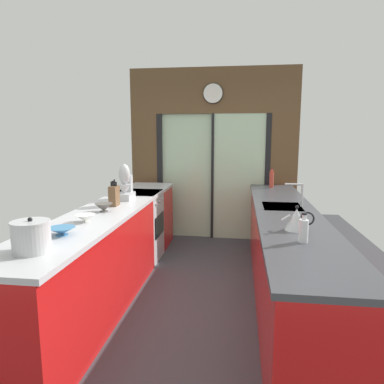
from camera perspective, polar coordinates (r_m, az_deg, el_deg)
The scene contains 15 objects.
ground_plane at distance 4.21m, azimuth 1.21°, elevation -14.34°, with size 5.04×7.60×0.02m, color #38383D.
back_wall_unit at distance 5.65m, azimuth 3.39°, elevation 7.73°, with size 2.64×0.12×2.70m.
left_counter_run at distance 3.82m, azimuth -13.49°, elevation -9.46°, with size 0.62×3.80×0.92m.
right_counter_run at distance 3.76m, azimuth 14.80°, elevation -9.82°, with size 0.62×3.80×0.92m.
sink_faucet at distance 3.88m, azimuth 16.88°, elevation 0.14°, with size 0.19×0.02×0.25m.
oven_range at distance 4.84m, azimuth -8.67°, elevation -5.45°, with size 0.60×0.60×0.92m.
mixing_bowl_near at distance 2.86m, azimuth -20.30°, elevation -5.92°, with size 0.20×0.20×0.06m.
mixing_bowl_mid at distance 3.22m, azimuth -16.86°, elevation -4.04°, with size 0.18×0.18×0.07m.
mixing_bowl_far at distance 3.59m, azimuth -14.08°, elevation -2.41°, with size 0.18×0.18×0.08m.
knife_block at distance 3.85m, azimuth -12.47°, elevation -0.58°, with size 0.08×0.14×0.29m.
stand_mixer at distance 4.19m, azimuth -10.74°, elevation 0.97°, with size 0.17×0.27×0.42m.
stock_pot at distance 2.52m, azimuth -24.53°, elevation -6.56°, with size 0.25×0.25×0.23m.
kettle at distance 2.93m, azimuth 16.54°, elevation -4.25°, with size 0.26×0.18×0.20m.
soap_bottle_near at distance 2.62m, azimuth 17.57°, elevation -5.90°, with size 0.07×0.07×0.21m.
soap_bottle_far at distance 5.21m, azimuth 12.74°, elevation 2.08°, with size 0.06×0.06×0.29m.
Camera 1 is at (0.44, -3.23, 1.67)m, focal length 33.02 mm.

